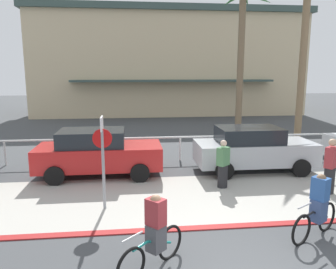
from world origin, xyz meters
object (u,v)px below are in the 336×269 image
Objects in this scene: car_red_1 at (98,152)px; pedestrian_1 at (330,168)px; cyclist_black_0 at (318,207)px; palm_tree_2 at (306,18)px; car_silver_2 at (253,149)px; palm_tree_1 at (242,32)px; pedestrian_3 at (223,166)px; stop_sign_bike_lane at (103,150)px; cyclist_teal_1 at (154,235)px.

car_red_1 is 7.70m from pedestrian_1.
palm_tree_2 is at bearing 64.79° from cyclist_black_0.
car_red_1 is 5.75m from car_silver_2.
palm_tree_1 is 1.80× the size of car_silver_2.
pedestrian_3 is (4.12, -1.74, -0.15)m from car_red_1.
pedestrian_3 is (3.68, 1.30, -0.95)m from stop_sign_bike_lane.
palm_tree_1 reaches higher than cyclist_black_0.
pedestrian_3 is (-1.63, -1.68, -0.15)m from car_silver_2.
cyclist_teal_1 is at bearing -68.72° from stop_sign_bike_lane.
pedestrian_3 is (-3.12, 0.88, -0.08)m from pedestrian_1.
pedestrian_1 reaches higher than pedestrian_3.
stop_sign_bike_lane is 1.62× the size of pedestrian_3.
cyclist_black_0 is at bearing -23.11° from stop_sign_bike_lane.
stop_sign_bike_lane is 11.91m from palm_tree_1.
palm_tree_2 is 12.28m from car_red_1.
palm_tree_1 is 7.84m from car_silver_2.
palm_tree_2 is 4.98× the size of pedestrian_1.
car_red_1 is (-0.43, 3.04, -0.81)m from stop_sign_bike_lane.
palm_tree_1 is 5.01× the size of cyclist_black_0.
palm_tree_1 reaches higher than car_silver_2.
stop_sign_bike_lane is 1.71× the size of cyclist_teal_1.
cyclist_teal_1 is 0.95× the size of pedestrian_3.
pedestrian_1 is at bearing 30.96° from cyclist_teal_1.
car_red_1 is at bearing 104.82° from cyclist_teal_1.
pedestrian_1 is (0.10, -8.54, -4.95)m from palm_tree_1.
stop_sign_bike_lane is 0.58× the size of car_red_1.
cyclist_black_0 is 3.14m from pedestrian_1.
pedestrian_1 is (6.80, 0.42, -0.87)m from stop_sign_bike_lane.
pedestrian_1 reaches higher than cyclist_teal_1.
palm_tree_2 is at bearing 38.83° from stop_sign_bike_lane.
palm_tree_2 reaches higher than car_red_1.
stop_sign_bike_lane is at bearing -150.68° from car_silver_2.
car_red_1 reaches higher than cyclist_teal_1.
palm_tree_2 is 1.96× the size of car_red_1.
pedestrian_1 is at bearing -89.35° from palm_tree_1.
cyclist_black_0 is 0.91× the size of pedestrian_1.
palm_tree_1 is 4.58× the size of pedestrian_1.
pedestrian_3 reaches higher than cyclist_black_0.
cyclist_black_0 is (-1.77, -11.07, -5.06)m from palm_tree_1.
car_silver_2 is at bearing -132.00° from palm_tree_2.
car_silver_2 is at bearing 29.32° from stop_sign_bike_lane.
car_red_1 is at bearing 179.43° from car_silver_2.
car_red_1 is 7.44m from cyclist_black_0.
palm_tree_2 is (9.54, 7.68, 4.65)m from stop_sign_bike_lane.
cyclist_teal_1 is at bearing -124.92° from car_silver_2.
palm_tree_2 reaches higher than pedestrian_1.
palm_tree_2 is (2.84, -1.28, 0.57)m from palm_tree_1.
car_red_1 is 1.00× the size of car_silver_2.
car_red_1 reaches higher than pedestrian_3.
palm_tree_1 reaches higher than stop_sign_bike_lane.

